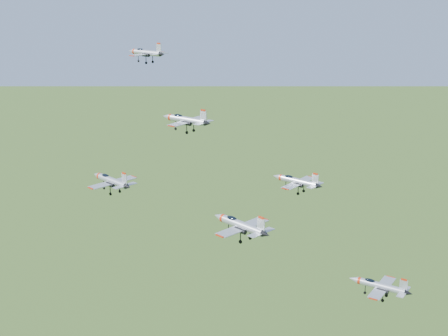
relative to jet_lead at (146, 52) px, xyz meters
The scene contains 6 objects.
jet_lead is the anchor object (origin of this frame).
jet_left_high 21.97m from the jet_lead, 24.17° to the right, with size 12.02×9.86×3.22m.
jet_right_high 37.94m from the jet_lead, 58.29° to the right, with size 10.83×9.06×2.90m.
jet_left_low 44.69m from the jet_lead, ahead, with size 10.88×8.97×2.91m.
jet_right_low 48.99m from the jet_lead, 26.19° to the right, with size 13.04×10.92×3.49m.
jet_trail 68.64m from the jet_lead, ahead, with size 11.02×9.12×2.94m.
Camera 1 is at (70.20, -89.21, 168.14)m, focal length 50.00 mm.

